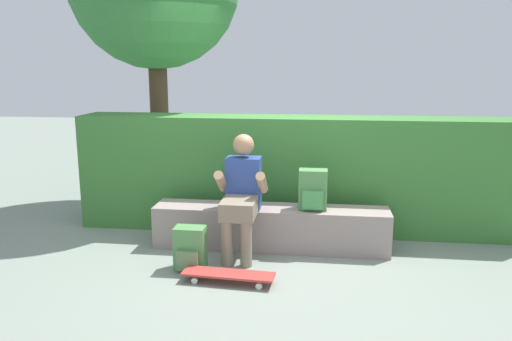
% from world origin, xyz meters
% --- Properties ---
extents(ground_plane, '(24.00, 24.00, 0.00)m').
position_xyz_m(ground_plane, '(0.00, 0.00, 0.00)').
color(ground_plane, gray).
extents(bench_main, '(2.38, 0.40, 0.43)m').
position_xyz_m(bench_main, '(0.00, 0.25, 0.21)').
color(bench_main, gray).
rests_on(bench_main, ground).
extents(person_skater, '(0.49, 0.62, 1.18)m').
position_xyz_m(person_skater, '(-0.27, 0.05, 0.63)').
color(person_skater, '#2D4793').
rests_on(person_skater, ground).
extents(skateboard_near_person, '(0.81, 0.26, 0.09)m').
position_xyz_m(skateboard_near_person, '(-0.28, -0.65, 0.07)').
color(skateboard_near_person, '#BC3833').
rests_on(skateboard_near_person, ground).
extents(backpack_on_bench, '(0.28, 0.23, 0.40)m').
position_xyz_m(backpack_on_bench, '(0.42, 0.24, 0.62)').
color(backpack_on_bench, '#51894C').
rests_on(backpack_on_bench, bench_main).
extents(backpack_on_ground, '(0.28, 0.23, 0.40)m').
position_xyz_m(backpack_on_ground, '(-0.68, -0.40, 0.19)').
color(backpack_on_ground, '#51894C').
rests_on(backpack_on_ground, ground).
extents(hedge_row, '(5.00, 0.55, 1.28)m').
position_xyz_m(hedge_row, '(0.28, 0.90, 0.64)').
color(hedge_row, '#3A7733').
rests_on(hedge_row, ground).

